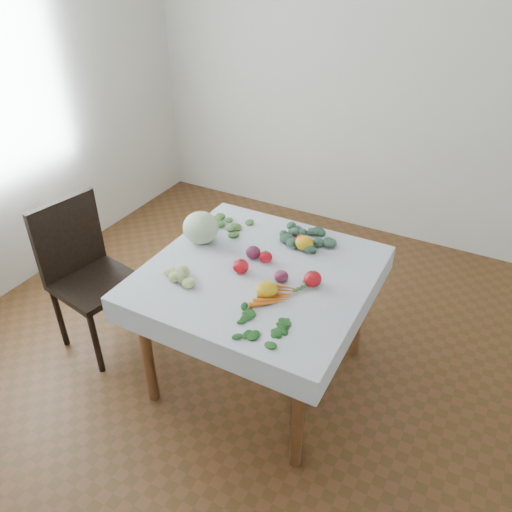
{
  "coord_description": "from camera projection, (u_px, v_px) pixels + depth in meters",
  "views": [
    {
      "loc": [
        0.98,
        -1.87,
        2.24
      ],
      "look_at": [
        -0.03,
        0.03,
        0.82
      ],
      "focal_mm": 35.0,
      "sensor_mm": 36.0,
      "label": 1
    }
  ],
  "objects": [
    {
      "name": "table",
      "position": [
        259.0,
        286.0,
        2.64
      ],
      "size": [
        1.0,
        1.0,
        0.75
      ],
      "color": "brown",
      "rests_on": "ground"
    },
    {
      "name": "tomato_d",
      "position": [
        313.0,
        279.0,
        2.46
      ],
      "size": [
        0.11,
        0.11,
        0.08
      ],
      "primitive_type": "ellipsoid",
      "rotation": [
        0.0,
        0.0,
        -0.26
      ],
      "color": "red",
      "rests_on": "tablecloth"
    },
    {
      "name": "onion_b",
      "position": [
        253.0,
        252.0,
        2.66
      ],
      "size": [
        0.09,
        0.09,
        0.07
      ],
      "primitive_type": "ellipsoid",
      "rotation": [
        0.0,
        0.0,
        0.19
      ],
      "color": "#55183E",
      "rests_on": "tablecloth"
    },
    {
      "name": "tomato_c",
      "position": [
        241.0,
        266.0,
        2.55
      ],
      "size": [
        0.1,
        0.1,
        0.07
      ],
      "primitive_type": "ellipsoid",
      "rotation": [
        0.0,
        0.0,
        0.2
      ],
      "color": "red",
      "rests_on": "tablecloth"
    },
    {
      "name": "carrot_bunch",
      "position": [
        276.0,
        295.0,
        2.39
      ],
      "size": [
        0.18,
        0.25,
        0.03
      ],
      "color": "orange",
      "rests_on": "tablecloth"
    },
    {
      "name": "dill_bunch",
      "position": [
        224.0,
        224.0,
        2.96
      ],
      "size": [
        0.25,
        0.2,
        0.03
      ],
      "color": "#4D7C39",
      "rests_on": "tablecloth"
    },
    {
      "name": "tablecloth",
      "position": [
        259.0,
        271.0,
        2.58
      ],
      "size": [
        1.12,
        1.12,
        0.01
      ],
      "primitive_type": "cube",
      "color": "white",
      "rests_on": "table"
    },
    {
      "name": "chair",
      "position": [
        84.0,
        267.0,
        2.98
      ],
      "size": [
        0.5,
        0.5,
        0.95
      ],
      "color": "black",
      "rests_on": "ground"
    },
    {
      "name": "ground",
      "position": [
        259.0,
        373.0,
        3.0
      ],
      "size": [
        4.0,
        4.0,
        0.0
      ],
      "primitive_type": "plane",
      "color": "brown"
    },
    {
      "name": "tomato_b",
      "position": [
        266.0,
        257.0,
        2.63
      ],
      "size": [
        0.07,
        0.07,
        0.06
      ],
      "primitive_type": "ellipsoid",
      "rotation": [
        0.0,
        0.0,
        0.01
      ],
      "color": "red",
      "rests_on": "tablecloth"
    },
    {
      "name": "basil_bunch",
      "position": [
        256.0,
        327.0,
        2.21
      ],
      "size": [
        0.25,
        0.22,
        0.01
      ],
      "color": "#1E581B",
      "rests_on": "tablecloth"
    },
    {
      "name": "onion_a",
      "position": [
        281.0,
        276.0,
        2.49
      ],
      "size": [
        0.09,
        0.09,
        0.06
      ],
      "primitive_type": "ellipsoid",
      "rotation": [
        0.0,
        0.0,
        -0.3
      ],
      "color": "#55183E",
      "rests_on": "tablecloth"
    },
    {
      "name": "tomato_a",
      "position": [
        301.0,
        240.0,
        2.77
      ],
      "size": [
        0.09,
        0.09,
        0.06
      ],
      "primitive_type": "ellipsoid",
      "rotation": [
        0.0,
        0.0,
        0.2
      ],
      "color": "red",
      "rests_on": "tablecloth"
    },
    {
      "name": "cabbage",
      "position": [
        201.0,
        228.0,
        2.77
      ],
      "size": [
        0.21,
        0.21,
        0.18
      ],
      "primitive_type": "ellipsoid",
      "rotation": [
        0.0,
        0.0,
        -0.05
      ],
      "color": "#DEF2CA",
      "rests_on": "tablecloth"
    },
    {
      "name": "heirloom_back",
      "position": [
        304.0,
        243.0,
        2.74
      ],
      "size": [
        0.11,
        0.11,
        0.07
      ],
      "primitive_type": "ellipsoid",
      "rotation": [
        0.0,
        0.0,
        0.02
      ],
      "color": "gold",
      "rests_on": "tablecloth"
    },
    {
      "name": "kale_bunch",
      "position": [
        307.0,
        239.0,
        2.8
      ],
      "size": [
        0.32,
        0.24,
        0.04
      ],
      "color": "#385B45",
      "rests_on": "tablecloth"
    },
    {
      "name": "heirloom_front",
      "position": [
        267.0,
        289.0,
        2.39
      ],
      "size": [
        0.11,
        0.11,
        0.07
      ],
      "primitive_type": "ellipsoid",
      "rotation": [
        0.0,
        0.0,
        0.07
      ],
      "color": "gold",
      "rests_on": "tablecloth"
    },
    {
      "name": "back_wall",
      "position": [
        385.0,
        70.0,
        3.72
      ],
      "size": [
        4.0,
        0.04,
        2.7
      ],
      "primitive_type": "cube",
      "color": "silver",
      "rests_on": "ground"
    },
    {
      "name": "tomatillo_cluster",
      "position": [
        182.0,
        275.0,
        2.5
      ],
      "size": [
        0.19,
        0.12,
        0.05
      ],
      "color": "#AFC270",
      "rests_on": "tablecloth"
    }
  ]
}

